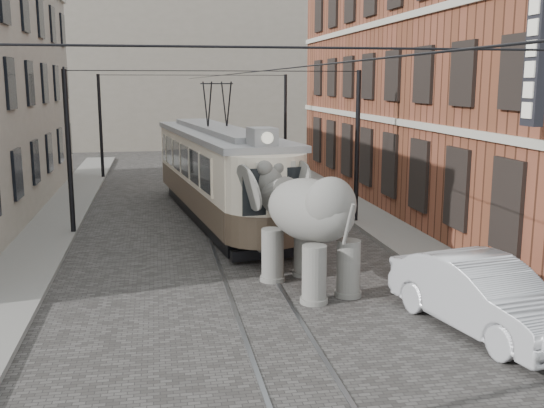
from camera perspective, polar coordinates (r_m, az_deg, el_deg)
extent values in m
plane|color=#464340|center=(18.70, -2.23, -6.37)|extent=(120.00, 120.00, 0.00)
cube|color=slate|center=(20.36, 14.80, -5.07)|extent=(2.00, 60.00, 0.15)
cube|color=slate|center=(18.94, -22.23, -6.74)|extent=(2.00, 60.00, 0.15)
cube|color=brown|center=(29.91, 16.81, 11.30)|extent=(8.00, 26.00, 12.00)
cube|color=gray|center=(57.76, -8.05, 12.21)|extent=(28.00, 10.00, 14.00)
imported|color=#A9A9AE|center=(15.19, 18.44, -7.76)|extent=(2.85, 5.31, 1.66)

